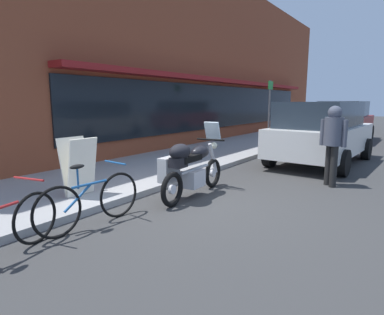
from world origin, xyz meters
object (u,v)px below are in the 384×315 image
object	(u,v)px
parked_bicycle	(90,201)
pedestrian_walking	(333,136)
sandwich_board_sign	(78,166)
parked_car_down_block	(344,120)
touring_motorcycle	(189,166)
parking_sign_pole	(269,106)
parked_minivan	(322,131)

from	to	relation	value
parked_bicycle	pedestrian_walking	distance (m)	5.02
sandwich_board_sign	parked_car_down_block	bearing A→B (deg)	-9.74
parked_bicycle	pedestrian_walking	size ratio (longest dim) A/B	1.02
pedestrian_walking	parked_car_down_block	size ratio (longest dim) A/B	0.37
pedestrian_walking	touring_motorcycle	bearing A→B (deg)	140.65
touring_motorcycle	parked_car_down_block	bearing A→B (deg)	-3.33
touring_motorcycle	parked_car_down_block	world-z (taller)	parked_car_down_block
parked_car_down_block	parking_sign_pole	bearing A→B (deg)	148.75
touring_motorcycle	parking_sign_pole	bearing A→B (deg)	11.23
parked_bicycle	parked_minivan	bearing A→B (deg)	-11.97
touring_motorcycle	sandwich_board_sign	distance (m)	2.00
touring_motorcycle	parking_sign_pole	distance (m)	7.82
sandwich_board_sign	parked_car_down_block	distance (m)	12.68
touring_motorcycle	pedestrian_walking	distance (m)	3.16
touring_motorcycle	parked_car_down_block	distance (m)	11.20
parked_bicycle	parked_car_down_block	size ratio (longest dim) A/B	0.38
parked_bicycle	pedestrian_walking	bearing A→B (deg)	-27.59
sandwich_board_sign	parking_sign_pole	xyz separation A→B (m)	(8.94, 0.02, 0.95)
touring_motorcycle	pedestrian_walking	bearing A→B (deg)	-39.35
touring_motorcycle	parked_car_down_block	size ratio (longest dim) A/B	0.46
parked_car_down_block	parked_minivan	bearing A→B (deg)	-175.39
sandwich_board_sign	touring_motorcycle	bearing A→B (deg)	-48.42
parked_bicycle	sandwich_board_sign	bearing A→B (deg)	60.46
parked_bicycle	parked_minivan	xyz separation A→B (m)	(6.95, -1.47, 0.55)
pedestrian_walking	parking_sign_pole	bearing A→B (deg)	33.90
parked_bicycle	parked_car_down_block	distance (m)	13.21
parked_car_down_block	touring_motorcycle	bearing A→B (deg)	176.67
sandwich_board_sign	parked_car_down_block	xyz separation A→B (m)	(12.50, -2.15, 0.30)
touring_motorcycle	parked_bicycle	size ratio (longest dim) A/B	1.22
touring_motorcycle	pedestrian_walking	world-z (taller)	pedestrian_walking
sandwich_board_sign	parking_sign_pole	size ratio (longest dim) A/B	0.42
sandwich_board_sign	parking_sign_pole	distance (m)	8.99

